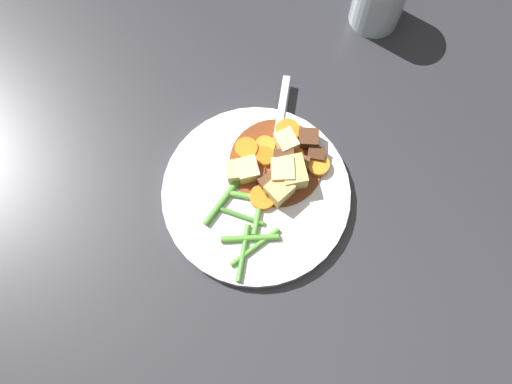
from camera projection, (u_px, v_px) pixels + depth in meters
ground_plane at (256, 196)px, 0.75m from camera, size 3.00×3.00×0.00m
dinner_plate at (256, 194)px, 0.74m from camera, size 0.25×0.25×0.02m
stew_sauce at (276, 162)px, 0.74m from camera, size 0.13×0.13×0.00m
carrot_slice_0 at (265, 146)px, 0.75m from camera, size 0.04×0.04×0.01m
carrot_slice_1 at (291, 155)px, 0.74m from camera, size 0.04×0.04×0.01m
carrot_slice_2 at (264, 196)px, 0.72m from camera, size 0.05×0.05×0.01m
carrot_slice_3 at (318, 165)px, 0.74m from camera, size 0.04×0.04×0.01m
carrot_slice_4 at (265, 157)px, 0.74m from camera, size 0.04×0.04×0.01m
carrot_slice_5 at (246, 149)px, 0.74m from camera, size 0.04×0.04×0.01m
carrot_slice_6 at (288, 131)px, 0.75m from camera, size 0.05×0.05×0.01m
potato_chunk_0 at (248, 170)px, 0.73m from camera, size 0.04×0.04×0.02m
potato_chunk_1 at (293, 173)px, 0.72m from camera, size 0.05×0.05×0.03m
potato_chunk_2 at (237, 171)px, 0.73m from camera, size 0.04×0.04×0.02m
potato_chunk_3 at (282, 173)px, 0.72m from camera, size 0.04×0.04×0.04m
potato_chunk_4 at (286, 143)px, 0.74m from camera, size 0.03×0.04×0.03m
potato_chunk_5 at (279, 190)px, 0.71m from camera, size 0.03×0.03×0.03m
meat_chunk_0 at (299, 164)px, 0.73m from camera, size 0.03×0.03×0.02m
meat_chunk_1 at (283, 160)px, 0.73m from camera, size 0.04×0.04×0.03m
meat_chunk_2 at (316, 155)px, 0.74m from camera, size 0.03×0.03×0.02m
meat_chunk_3 at (271, 184)px, 0.72m from camera, size 0.03×0.03×0.02m
meat_chunk_4 at (308, 139)px, 0.74m from camera, size 0.04×0.04×0.02m
green_bean_0 at (243, 253)px, 0.70m from camera, size 0.07×0.05×0.01m
green_bean_1 at (222, 202)px, 0.72m from camera, size 0.08×0.02×0.01m
green_bean_2 at (258, 216)px, 0.72m from camera, size 0.05×0.03×0.01m
green_bean_3 at (250, 238)px, 0.71m from camera, size 0.06×0.06×0.01m
green_bean_4 at (249, 196)px, 0.72m from camera, size 0.04×0.06×0.01m
green_bean_5 at (255, 247)px, 0.70m from camera, size 0.08×0.02×0.01m
green_bean_6 at (240, 215)px, 0.72m from camera, size 0.03×0.06×0.01m
fork at (277, 136)px, 0.76m from camera, size 0.15×0.11×0.00m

